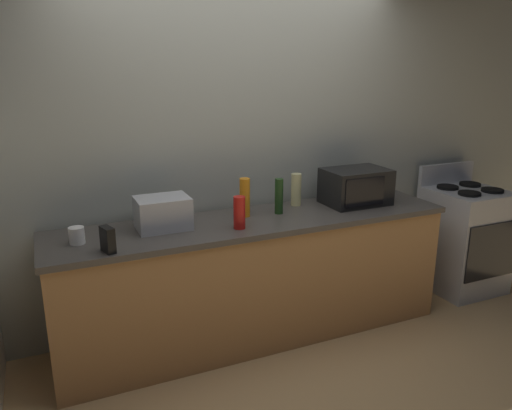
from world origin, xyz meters
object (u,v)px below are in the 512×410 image
object	(u,v)px
bottle_vinegar	(296,190)
bottle_dish_soap	(245,197)
stove_range	(464,238)
toaster_oven	(163,213)
microwave	(356,187)
cordless_phone	(108,240)
bottle_wine	(279,196)
mug_white	(77,235)
bottle_hot_sauce	(239,213)

from	to	relation	value
bottle_vinegar	bottle_dish_soap	bearing A→B (deg)	-167.33
stove_range	toaster_oven	world-z (taller)	toaster_oven
microwave	toaster_oven	world-z (taller)	microwave
stove_range	cordless_phone	size ratio (longest dim) A/B	7.20
bottle_wine	cordless_phone	bearing A→B (deg)	-166.98
toaster_oven	mug_white	bearing A→B (deg)	-172.26
toaster_oven	bottle_hot_sauce	size ratio (longest dim) A/B	1.58
microwave	bottle_hot_sauce	world-z (taller)	microwave
cordless_phone	bottle_hot_sauce	world-z (taller)	bottle_hot_sauce
bottle_hot_sauce	mug_white	xyz separation A→B (m)	(-1.00, 0.13, -0.06)
stove_range	toaster_oven	distance (m)	2.69
bottle_dish_soap	mug_white	world-z (taller)	bottle_dish_soap
cordless_phone	bottle_dish_soap	world-z (taller)	bottle_dish_soap
bottle_hot_sauce	bottle_vinegar	distance (m)	0.69
stove_range	mug_white	bearing A→B (deg)	-179.76
stove_range	bottle_hot_sauce	distance (m)	2.25
bottle_wine	bottle_dish_soap	world-z (taller)	bottle_dish_soap
toaster_oven	cordless_phone	xyz separation A→B (m)	(-0.39, -0.29, -0.03)
stove_range	bottle_hot_sauce	bearing A→B (deg)	-176.22
cordless_phone	toaster_oven	bearing A→B (deg)	20.42
bottle_hot_sauce	bottle_wine	xyz separation A→B (m)	(0.39, 0.20, 0.02)
cordless_phone	bottle_wine	world-z (taller)	bottle_wine
bottle_hot_sauce	bottle_wine	distance (m)	0.43
cordless_phone	bottle_dish_soap	bearing A→B (deg)	1.69
toaster_oven	bottle_dish_soap	world-z (taller)	bottle_dish_soap
bottle_dish_soap	mug_white	bearing A→B (deg)	-174.85
stove_range	bottle_wine	bearing A→B (deg)	178.32
cordless_phone	microwave	bearing A→B (deg)	-7.96
toaster_oven	bottle_wine	bearing A→B (deg)	-0.51
bottle_hot_sauce	bottle_wine	size ratio (longest dim) A/B	0.84
stove_range	bottle_vinegar	xyz separation A→B (m)	(-1.58, 0.19, 0.56)
bottle_wine	mug_white	bearing A→B (deg)	-177.26
bottle_wine	mug_white	world-z (taller)	bottle_wine
cordless_phone	bottle_vinegar	bearing A→B (deg)	-0.02
stove_range	toaster_oven	size ratio (longest dim) A/B	3.18
toaster_oven	bottle_vinegar	distance (m)	1.07
stove_range	toaster_oven	bearing A→B (deg)	178.69
toaster_oven	mug_white	xyz separation A→B (m)	(-0.54, -0.07, -0.05)
bottle_vinegar	toaster_oven	bearing A→B (deg)	-172.82
toaster_oven	mug_white	size ratio (longest dim) A/B	3.31
stove_range	bottle_dish_soap	xyz separation A→B (m)	(-2.05, 0.09, 0.58)
toaster_oven	mug_white	world-z (taller)	toaster_oven
bottle_vinegar	bottle_dish_soap	distance (m)	0.48
toaster_oven	bottle_dish_soap	xyz separation A→B (m)	(0.59, 0.03, 0.03)
stove_range	microwave	xyz separation A→B (m)	(-1.14, 0.05, 0.57)
toaster_oven	bottle_hot_sauce	xyz separation A→B (m)	(0.46, -0.20, 0.00)
bottle_vinegar	mug_white	world-z (taller)	bottle_vinegar
cordless_phone	bottle_hot_sauce	xyz separation A→B (m)	(0.85, 0.09, 0.03)
stove_range	mug_white	distance (m)	3.22
toaster_oven	bottle_wine	world-z (taller)	bottle_wine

